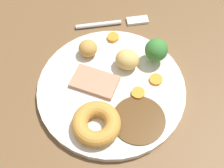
{
  "coord_description": "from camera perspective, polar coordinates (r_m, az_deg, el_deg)",
  "views": [
    {
      "loc": [
        30.45,
        -3.28,
        51.95
      ],
      "look_at": [
        2.04,
        0.12,
        6.0
      ],
      "focal_mm": 49.49,
      "sensor_mm": 36.0,
      "label": 1
    }
  ],
  "objects": [
    {
      "name": "fork",
      "position": [
        0.66,
        0.51,
        11.24
      ],
      "size": [
        2.16,
        15.29,
        0.9
      ],
      "rotation": [
        0.0,
        0.0,
        1.61
      ],
      "color": "silver",
      "rests_on": "dining_table"
    },
    {
      "name": "yorkshire_pudding",
      "position": [
        0.5,
        -2.92,
        -7.33
      ],
      "size": [
        8.07,
        8.07,
        2.63
      ],
      "primitive_type": "torus",
      "color": "#C68938",
      "rests_on": "dinner_plate"
    },
    {
      "name": "carrot_coin_side",
      "position": [
        0.56,
        8.13,
        0.83
      ],
      "size": [
        2.37,
        2.37,
        0.54
      ],
      "primitive_type": "cylinder",
      "color": "orange",
      "rests_on": "dinner_plate"
    },
    {
      "name": "carrot_coin_back",
      "position": [
        0.61,
        0.21,
        8.61
      ],
      "size": [
        2.25,
        2.25,
        0.7
      ],
      "primitive_type": "cylinder",
      "color": "orange",
      "rests_on": "dinner_plate"
    },
    {
      "name": "gravy_pool",
      "position": [
        0.52,
        4.94,
        -6.61
      ],
      "size": [
        9.03,
        9.03,
        0.3
      ],
      "primitive_type": "cylinder",
      "color": "#563819",
      "rests_on": "dinner_plate"
    },
    {
      "name": "roast_potato_right",
      "position": [
        0.58,
        -4.47,
        6.58
      ],
      "size": [
        4.24,
        4.29,
        3.15
      ],
      "primitive_type": "ellipsoid",
      "rotation": [
        0.0,
        0.0,
        0.26
      ],
      "color": "#BC8C42",
      "rests_on": "dinner_plate"
    },
    {
      "name": "carrot_coin_front",
      "position": [
        0.54,
        4.84,
        -1.69
      ],
      "size": [
        2.37,
        2.37,
        0.68
      ],
      "primitive_type": "cylinder",
      "color": "orange",
      "rests_on": "dinner_plate"
    },
    {
      "name": "dinner_plate",
      "position": [
        0.56,
        0.0,
        -0.93
      ],
      "size": [
        26.53,
        26.53,
        1.4
      ],
      "primitive_type": "cylinder",
      "color": "silver",
      "rests_on": "dining_table"
    },
    {
      "name": "dining_table",
      "position": [
        0.59,
        -0.35,
        -0.5
      ],
      "size": [
        120.0,
        84.0,
        3.6
      ],
      "primitive_type": "cube",
      "color": "brown",
      "rests_on": "ground"
    },
    {
      "name": "roast_potato_left",
      "position": [
        0.56,
        2.83,
        4.55
      ],
      "size": [
        5.26,
        5.47,
        3.69
      ],
      "primitive_type": "ellipsoid",
      "rotation": [
        0.0,
        0.0,
        2.78
      ],
      "color": "#D8B260",
      "rests_on": "dinner_plate"
    },
    {
      "name": "broccoli_floret",
      "position": [
        0.57,
        8.19,
        6.22
      ],
      "size": [
        4.22,
        4.22,
        5.12
      ],
      "color": "#8CB766",
      "rests_on": "dinner_plate"
    },
    {
      "name": "meat_slice_main",
      "position": [
        0.55,
        -3.21,
        0.45
      ],
      "size": [
        8.14,
        9.47,
        0.8
      ],
      "primitive_type": "cube",
      "rotation": [
        0.0,
        0.0,
        1.09
      ],
      "color": "tan",
      "rests_on": "dinner_plate"
    }
  ]
}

